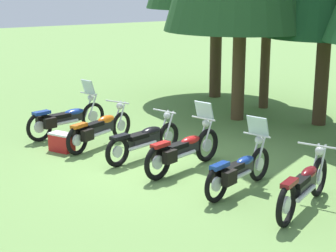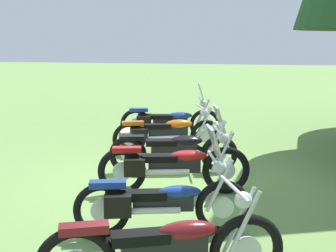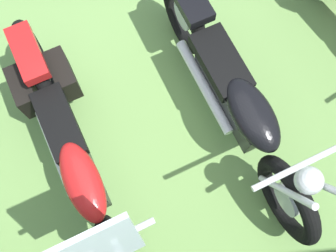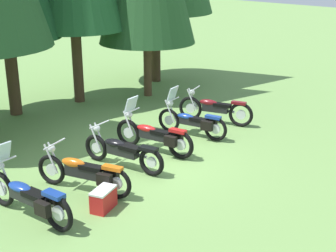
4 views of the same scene
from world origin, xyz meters
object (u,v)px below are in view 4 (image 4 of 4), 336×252
(motorcycle_3, at_px, (154,135))
(motorcycle_5, at_px, (215,109))
(motorcycle_2, at_px, (122,151))
(motorcycle_4, at_px, (193,121))
(picnic_cooler, at_px, (103,199))
(motorcycle_0, at_px, (29,196))
(motorcycle_1, at_px, (85,172))

(motorcycle_3, xyz_separation_m, motorcycle_5, (2.89, 0.54, -0.01))
(motorcycle_2, bearing_deg, motorcycle_5, -94.22)
(motorcycle_2, distance_m, motorcycle_4, 2.80)
(motorcycle_3, height_order, motorcycle_5, motorcycle_3)
(motorcycle_3, distance_m, picnic_cooler, 3.16)
(motorcycle_0, bearing_deg, motorcycle_3, -88.42)
(motorcycle_1, distance_m, motorcycle_4, 4.22)
(motorcycle_3, bearing_deg, motorcycle_0, 88.04)
(motorcycle_5, distance_m, picnic_cooler, 6.01)
(motorcycle_1, bearing_deg, motorcycle_3, -98.34)
(motorcycle_4, distance_m, picnic_cooler, 4.65)
(motorcycle_3, bearing_deg, motorcycle_2, 84.94)
(motorcycle_1, relative_size, picnic_cooler, 3.30)
(motorcycle_2, bearing_deg, motorcycle_0, 89.59)
(motorcycle_2, relative_size, motorcycle_3, 0.99)
(motorcycle_0, distance_m, picnic_cooler, 1.43)
(motorcycle_4, distance_m, motorcycle_5, 1.37)
(motorcycle_5, relative_size, picnic_cooler, 3.31)
(picnic_cooler, bearing_deg, motorcycle_1, 79.48)
(motorcycle_0, bearing_deg, motorcycle_4, -90.25)
(motorcycle_0, xyz_separation_m, picnic_cooler, (1.24, -0.66, -0.25))
(motorcycle_2, relative_size, motorcycle_4, 1.08)
(picnic_cooler, bearing_deg, motorcycle_2, 41.76)
(motorcycle_0, height_order, motorcycle_5, motorcycle_0)
(motorcycle_5, xyz_separation_m, picnic_cooler, (-5.62, -2.11, -0.24))
(motorcycle_2, distance_m, motorcycle_3, 1.22)
(motorcycle_1, relative_size, motorcycle_2, 0.96)
(motorcycle_2, height_order, motorcycle_4, motorcycle_4)
(motorcycle_1, bearing_deg, motorcycle_5, -100.42)
(motorcycle_2, xyz_separation_m, motorcycle_5, (4.09, 0.75, 0.02))
(motorcycle_1, height_order, motorcycle_4, motorcycle_4)
(motorcycle_0, distance_m, motorcycle_2, 2.85)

